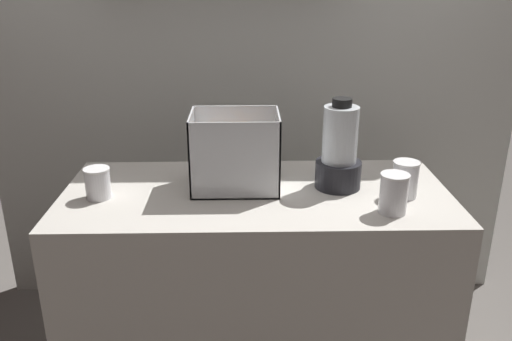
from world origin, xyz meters
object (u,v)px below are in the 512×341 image
at_px(juice_cup_mango_far_left, 98,184).
at_px(juice_cup_mango_left, 393,196).
at_px(blender_pitcher, 339,152).
at_px(carrot_display_bin, 237,164).
at_px(juice_cup_orange_middle, 405,181).

distance_m(juice_cup_mango_far_left, juice_cup_mango_left, 1.01).
bearing_deg(juice_cup_mango_far_left, blender_pitcher, 5.43).
height_order(carrot_display_bin, blender_pitcher, blender_pitcher).
bearing_deg(blender_pitcher, carrot_display_bin, 178.83).
xyz_separation_m(carrot_display_bin, juice_cup_orange_middle, (0.59, -0.10, -0.03)).
xyz_separation_m(carrot_display_bin, juice_cup_mango_far_left, (-0.48, -0.09, -0.04)).
xyz_separation_m(carrot_display_bin, blender_pitcher, (0.37, -0.01, 0.04)).
bearing_deg(carrot_display_bin, juice_cup_mango_left, -24.11).
bearing_deg(blender_pitcher, juice_cup_orange_middle, -22.85).
relative_size(carrot_display_bin, juice_cup_mango_left, 2.32).
relative_size(carrot_display_bin, juice_cup_mango_far_left, 2.85).
relative_size(juice_cup_mango_far_left, juice_cup_mango_left, 0.82).
bearing_deg(carrot_display_bin, juice_cup_mango_far_left, -169.60).
relative_size(blender_pitcher, juice_cup_orange_middle, 2.56).
bearing_deg(carrot_display_bin, blender_pitcher, -1.17).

